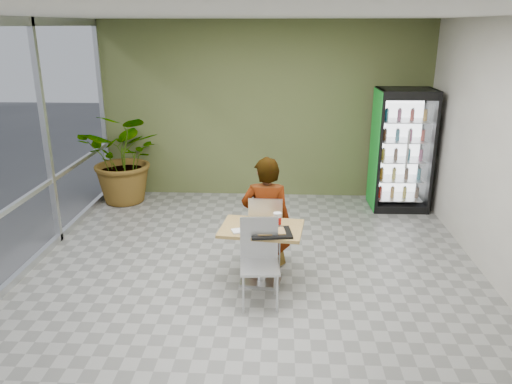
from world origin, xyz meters
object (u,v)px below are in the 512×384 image
(chair_far, at_px, (266,226))
(potted_plant, at_px, (126,157))
(dining_table, at_px, (262,243))
(beverage_fridge, at_px, (402,150))
(seated_woman, at_px, (266,223))
(cafeteria_tray, at_px, (271,233))
(chair_near, at_px, (259,254))
(soda_cup, at_px, (277,220))

(chair_far, height_order, potted_plant, potted_plant)
(dining_table, relative_size, beverage_fridge, 0.51)
(seated_woman, relative_size, cafeteria_tray, 3.76)
(beverage_fridge, bearing_deg, chair_far, -134.41)
(beverage_fridge, bearing_deg, seated_woman, -135.03)
(chair_far, relative_size, chair_near, 0.99)
(cafeteria_tray, distance_m, beverage_fridge, 3.78)
(chair_far, height_order, cafeteria_tray, chair_far)
(soda_cup, xyz_separation_m, potted_plant, (-2.76, 2.89, -0.00))
(chair_near, distance_m, cafeteria_tray, 0.30)
(chair_far, bearing_deg, chair_near, 88.68)
(soda_cup, distance_m, beverage_fridge, 3.53)
(dining_table, height_order, soda_cup, soda_cup)
(beverage_fridge, xyz_separation_m, potted_plant, (-4.86, 0.06, -0.21))
(chair_near, relative_size, seated_woman, 0.55)
(chair_far, xyz_separation_m, potted_plant, (-2.60, 2.46, 0.25))
(seated_woman, distance_m, beverage_fridge, 3.29)
(dining_table, relative_size, chair_near, 1.06)
(chair_far, distance_m, cafeteria_tray, 0.70)
(chair_near, distance_m, seated_woman, 0.93)
(soda_cup, height_order, cafeteria_tray, soda_cup)
(chair_far, bearing_deg, seated_woman, -91.37)
(seated_woman, bearing_deg, potted_plant, -41.26)
(cafeteria_tray, xyz_separation_m, beverage_fridge, (2.18, 3.07, 0.28))
(dining_table, bearing_deg, potted_plant, 131.30)
(dining_table, bearing_deg, chair_near, -91.00)
(chair_far, bearing_deg, beverage_fridge, -131.73)
(potted_plant, bearing_deg, chair_far, -43.41)
(seated_woman, bearing_deg, dining_table, 87.21)
(seated_woman, height_order, beverage_fridge, beverage_fridge)
(chair_near, relative_size, cafeteria_tray, 2.08)
(chair_near, relative_size, soda_cup, 5.72)
(chair_far, distance_m, chair_near, 0.88)
(potted_plant, bearing_deg, beverage_fridge, -0.66)
(soda_cup, distance_m, cafeteria_tray, 0.26)
(potted_plant, bearing_deg, chair_near, -52.52)
(chair_near, xyz_separation_m, cafeteria_tray, (0.13, 0.21, 0.18))
(seated_woman, bearing_deg, soda_cup, 109.32)
(chair_near, distance_m, soda_cup, 0.55)
(dining_table, height_order, cafeteria_tray, cafeteria_tray)
(chair_far, distance_m, beverage_fridge, 3.33)
(chair_far, bearing_deg, soda_cup, 111.76)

